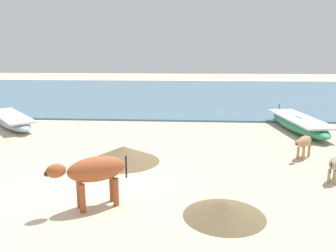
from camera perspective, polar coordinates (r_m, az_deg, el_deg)
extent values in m
plane|color=beige|center=(7.82, -13.02, -9.55)|extent=(80.00, 80.00, 0.00)
cube|color=slate|center=(24.26, -1.42, 5.61)|extent=(60.00, 20.00, 0.08)
ellipsoid|color=#338C66|center=(13.47, 21.09, 0.30)|extent=(1.55, 4.37, 0.52)
cube|color=white|center=(13.43, 21.17, 1.21)|extent=(1.47, 3.86, 0.07)
cube|color=olive|center=(13.73, 20.61, 1.16)|extent=(0.91, 0.22, 0.04)
cylinder|color=olive|center=(15.19, 18.24, 3.17)|extent=(0.06, 0.06, 0.20)
ellipsoid|color=#8CA5B7|center=(14.76, -24.88, 0.84)|extent=(3.56, 3.91, 0.46)
cube|color=white|center=(14.72, -24.95, 1.58)|extent=(3.20, 3.50, 0.07)
cube|color=olive|center=(15.05, -25.19, 1.51)|extent=(0.68, 0.61, 0.04)
cylinder|color=olive|center=(16.65, -26.49, 3.03)|extent=(0.06, 0.06, 0.20)
ellipsoid|color=#9E4C28|center=(6.48, -11.90, -7.08)|extent=(1.16, 0.93, 0.48)
ellipsoid|color=#9E4C28|center=(6.32, -18.33, -7.18)|extent=(0.42, 0.37, 0.26)
sphere|color=#2D2119|center=(6.31, -19.74, -7.60)|extent=(0.14, 0.14, 0.10)
cylinder|color=#9E4C28|center=(6.48, -14.19, -11.73)|extent=(0.11, 0.11, 0.55)
cylinder|color=#9E4C28|center=(6.69, -14.66, -10.95)|extent=(0.11, 0.11, 0.55)
cylinder|color=#9E4C28|center=(6.62, -8.74, -10.93)|extent=(0.11, 0.11, 0.55)
cylinder|color=#9E4C28|center=(6.83, -9.37, -10.20)|extent=(0.11, 0.11, 0.55)
cylinder|color=#2D2119|center=(6.65, -7.05, -6.83)|extent=(0.04, 0.04, 0.45)
ellipsoid|color=tan|center=(10.04, 21.98, -2.41)|extent=(0.65, 0.72, 0.30)
ellipsoid|color=tan|center=(9.60, 21.03, -2.65)|extent=(0.25, 0.26, 0.16)
sphere|color=#2D2119|center=(9.52, 20.80, -2.89)|extent=(0.09, 0.09, 0.06)
cylinder|color=tan|center=(9.90, 21.83, -4.40)|extent=(0.07, 0.07, 0.35)
cylinder|color=tan|center=(9.95, 21.02, -4.25)|extent=(0.07, 0.07, 0.35)
cylinder|color=tan|center=(10.27, 22.64, -3.88)|extent=(0.07, 0.07, 0.35)
cylinder|color=tan|center=(10.32, 21.85, -3.74)|extent=(0.07, 0.07, 0.35)
cylinder|color=#2D2119|center=(10.38, 22.68, -2.18)|extent=(0.02, 0.02, 0.28)
ellipsoid|color=tan|center=(8.53, 26.47, -5.55)|extent=(0.61, 0.66, 0.28)
cylinder|color=tan|center=(8.80, 26.22, -6.92)|extent=(0.06, 0.06, 0.32)
cylinder|color=tan|center=(8.46, 25.45, -7.60)|extent=(0.06, 0.06, 0.32)
cylinder|color=tan|center=(8.42, 26.37, -7.78)|extent=(0.06, 0.06, 0.32)
cylinder|color=#2D2119|center=(8.22, 25.74, -6.33)|extent=(0.02, 0.02, 0.26)
cone|color=brown|center=(9.16, -7.49, -4.67)|extent=(2.35, 2.35, 0.42)
cone|color=brown|center=(6.29, 9.45, -13.63)|extent=(2.10, 2.10, 0.27)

